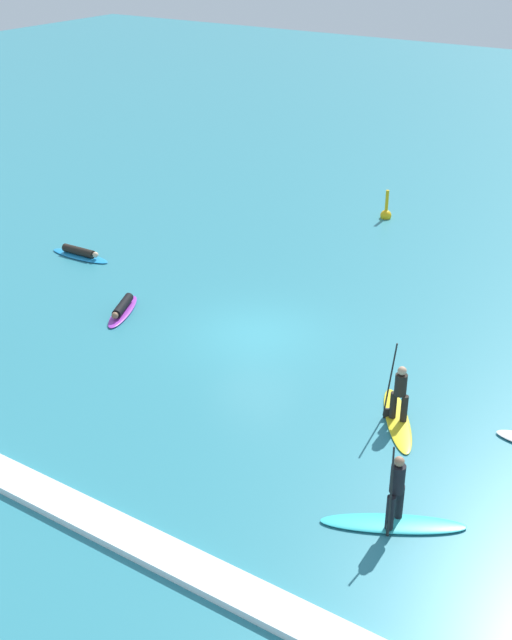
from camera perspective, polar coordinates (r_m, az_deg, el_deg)
The scene contains 7 objects.
ground_plane at distance 25.90m, azimuth -0.00°, elevation -0.98°, with size 120.00×120.00×0.00m, color teal.
surfer_on_teal_board at distance 18.47m, azimuth 9.67°, elevation -12.97°, with size 3.13×2.15×2.19m.
surfer_on_blue_board at distance 32.29m, azimuth -12.22°, elevation 4.58°, with size 2.72×0.78×0.39m.
surfer_on_yellow_board at distance 21.80m, azimuth 9.94°, elevation -5.96°, with size 2.14×2.90×2.30m.
surfer_on_purple_board at distance 27.52m, azimuth -9.34°, elevation 0.77°, with size 1.48×2.48×0.40m.
marker_buoy at distance 36.03m, azimuth 9.09°, elevation 7.38°, with size 0.49×0.49×1.38m.
wave_crest at distance 19.95m, azimuth -15.16°, elevation -11.47°, with size 22.52×0.90×0.18m, color white.
Camera 1 is at (12.44, -19.13, 12.26)m, focal length 45.68 mm.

